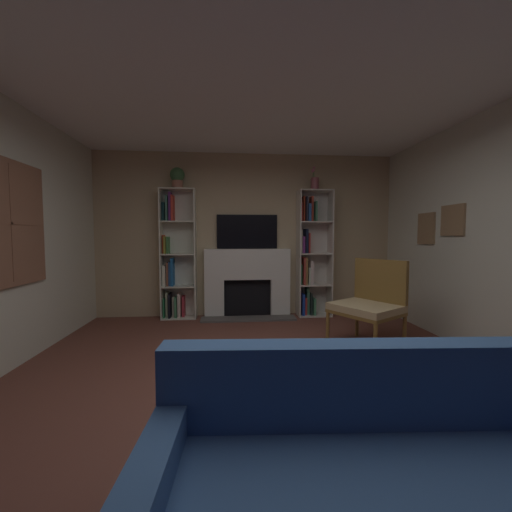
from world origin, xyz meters
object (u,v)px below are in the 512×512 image
object	(u,v)px
bookshelf_right	(310,257)
fireplace	(247,281)
vase_with_flowers	(315,183)
bookshelf_left	(176,260)
couch	(383,508)
armchair	(370,302)
tv	(247,232)
potted_plant	(177,177)

from	to	relation	value
bookshelf_right	fireplace	bearing A→B (deg)	179.01
fireplace	vase_with_flowers	bearing A→B (deg)	-2.33
bookshelf_left	couch	world-z (taller)	bookshelf_left
bookshelf_left	vase_with_flowers	bearing A→B (deg)	-1.18
vase_with_flowers	armchair	xyz separation A→B (m)	(0.27, -1.55, -1.67)
vase_with_flowers	tv	bearing A→B (deg)	173.89
bookshelf_right	couch	world-z (taller)	bookshelf_right
armchair	tv	bearing A→B (deg)	129.60
bookshelf_left	potted_plant	bearing A→B (deg)	-41.15
bookshelf_left	armchair	bearing A→B (deg)	-32.07
vase_with_flowers	couch	xyz separation A→B (m)	(-0.84, -4.09, -1.94)
couch	armchair	distance (m)	2.78
vase_with_flowers	armchair	world-z (taller)	vase_with_flowers
potted_plant	armchair	size ratio (longest dim) A/B	0.32
bookshelf_left	bookshelf_right	world-z (taller)	same
fireplace	potted_plant	world-z (taller)	potted_plant
fireplace	bookshelf_right	bearing A→B (deg)	-0.99
fireplace	couch	bearing A→B (deg)	-86.28
potted_plant	armchair	xyz separation A→B (m)	(2.50, -1.55, -1.73)
fireplace	tv	size ratio (longest dim) A/B	1.50
bookshelf_left	armchair	world-z (taller)	bookshelf_left
potted_plant	tv	bearing A→B (deg)	6.15
tv	bookshelf_right	world-z (taller)	bookshelf_right
bookshelf_left	vase_with_flowers	world-z (taller)	vase_with_flowers
armchair	vase_with_flowers	bearing A→B (deg)	99.86
fireplace	bookshelf_left	world-z (taller)	bookshelf_left
tv	potted_plant	world-z (taller)	potted_plant
fireplace	tv	world-z (taller)	tv
bookshelf_right	armchair	bearing A→B (deg)	-78.12
potted_plant	vase_with_flowers	size ratio (longest dim) A/B	0.85
potted_plant	couch	distance (m)	4.76
vase_with_flowers	couch	world-z (taller)	vase_with_flowers
couch	tv	bearing A→B (deg)	93.66
tv	bookshelf_right	bearing A→B (deg)	-5.01
tv	bookshelf_left	xyz separation A→B (m)	(-1.17, -0.07, -0.46)
vase_with_flowers	fireplace	bearing A→B (deg)	177.67
vase_with_flowers	bookshelf_right	bearing A→B (deg)	156.55
tv	vase_with_flowers	bearing A→B (deg)	-6.11
armchair	bookshelf_left	bearing A→B (deg)	147.93
couch	vase_with_flowers	bearing A→B (deg)	78.34
potted_plant	armchair	distance (m)	3.41
bookshelf_right	tv	bearing A→B (deg)	174.99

